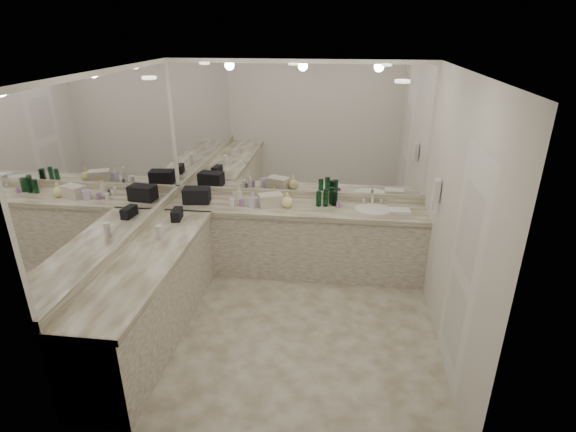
# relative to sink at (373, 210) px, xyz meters

# --- Properties ---
(floor) EXTENTS (3.20, 3.20, 0.00)m
(floor) POSITION_rel_sink_xyz_m (-0.95, -1.20, -0.90)
(floor) COLOR beige
(floor) RESTS_ON ground
(ceiling) EXTENTS (3.20, 3.20, 0.00)m
(ceiling) POSITION_rel_sink_xyz_m (-0.95, -1.20, 1.71)
(ceiling) COLOR white
(ceiling) RESTS_ON floor
(wall_back) EXTENTS (3.20, 0.02, 2.60)m
(wall_back) POSITION_rel_sink_xyz_m (-0.95, 0.30, 0.41)
(wall_back) COLOR silver
(wall_back) RESTS_ON floor
(wall_left) EXTENTS (0.02, 3.00, 2.60)m
(wall_left) POSITION_rel_sink_xyz_m (-2.55, -1.20, 0.41)
(wall_left) COLOR silver
(wall_left) RESTS_ON floor
(wall_right) EXTENTS (0.02, 3.00, 2.60)m
(wall_right) POSITION_rel_sink_xyz_m (0.65, -1.20, 0.41)
(wall_right) COLOR silver
(wall_right) RESTS_ON floor
(vanity_back_base) EXTENTS (3.20, 0.60, 0.84)m
(vanity_back_base) POSITION_rel_sink_xyz_m (-0.95, 0.00, -0.48)
(vanity_back_base) COLOR beige
(vanity_back_base) RESTS_ON floor
(vanity_back_top) EXTENTS (3.20, 0.64, 0.06)m
(vanity_back_top) POSITION_rel_sink_xyz_m (-0.95, -0.01, -0.03)
(vanity_back_top) COLOR beige
(vanity_back_top) RESTS_ON vanity_back_base
(vanity_left_base) EXTENTS (0.60, 2.40, 0.84)m
(vanity_left_base) POSITION_rel_sink_xyz_m (-2.25, -1.50, -0.48)
(vanity_left_base) COLOR beige
(vanity_left_base) RESTS_ON floor
(vanity_left_top) EXTENTS (0.64, 2.42, 0.06)m
(vanity_left_top) POSITION_rel_sink_xyz_m (-2.24, -1.50, -0.03)
(vanity_left_top) COLOR beige
(vanity_left_top) RESTS_ON vanity_left_base
(backsplash_back) EXTENTS (3.20, 0.04, 0.10)m
(backsplash_back) POSITION_rel_sink_xyz_m (-0.95, 0.28, 0.05)
(backsplash_back) COLOR beige
(backsplash_back) RESTS_ON vanity_back_top
(backsplash_left) EXTENTS (0.04, 3.00, 0.10)m
(backsplash_left) POSITION_rel_sink_xyz_m (-2.53, -1.20, 0.05)
(backsplash_left) COLOR beige
(backsplash_left) RESTS_ON vanity_left_top
(mirror_back) EXTENTS (3.12, 0.01, 1.55)m
(mirror_back) POSITION_rel_sink_xyz_m (-0.95, 0.29, 0.88)
(mirror_back) COLOR white
(mirror_back) RESTS_ON wall_back
(mirror_left) EXTENTS (0.01, 2.92, 1.55)m
(mirror_left) POSITION_rel_sink_xyz_m (-2.54, -1.20, 0.88)
(mirror_left) COLOR white
(mirror_left) RESTS_ON wall_left
(sink) EXTENTS (0.44, 0.44, 0.03)m
(sink) POSITION_rel_sink_xyz_m (0.00, 0.00, 0.00)
(sink) COLOR white
(sink) RESTS_ON vanity_back_top
(faucet) EXTENTS (0.24, 0.16, 0.14)m
(faucet) POSITION_rel_sink_xyz_m (0.00, 0.21, 0.07)
(faucet) COLOR silver
(faucet) RESTS_ON vanity_back_top
(wall_phone) EXTENTS (0.06, 0.10, 0.24)m
(wall_phone) POSITION_rel_sink_xyz_m (0.61, -0.50, 0.46)
(wall_phone) COLOR white
(wall_phone) RESTS_ON wall_right
(door) EXTENTS (0.02, 0.82, 2.10)m
(door) POSITION_rel_sink_xyz_m (0.64, -1.70, 0.16)
(door) COLOR white
(door) RESTS_ON wall_right
(black_toiletry_bag) EXTENTS (0.35, 0.24, 0.19)m
(black_toiletry_bag) POSITION_rel_sink_xyz_m (-2.18, -0.04, 0.10)
(black_toiletry_bag) COLOR black
(black_toiletry_bag) RESTS_ON vanity_back_top
(black_bag_spill) EXTENTS (0.13, 0.23, 0.12)m
(black_bag_spill) POSITION_rel_sink_xyz_m (-2.25, -0.57, 0.06)
(black_bag_spill) COLOR black
(black_bag_spill) RESTS_ON vanity_left_top
(cream_cosmetic_case) EXTENTS (0.33, 0.27, 0.16)m
(cream_cosmetic_case) POSITION_rel_sink_xyz_m (-1.25, -0.04, 0.09)
(cream_cosmetic_case) COLOR beige
(cream_cosmetic_case) RESTS_ON vanity_back_top
(hand_towel) EXTENTS (0.25, 0.18, 0.04)m
(hand_towel) POSITION_rel_sink_xyz_m (0.31, -0.06, 0.03)
(hand_towel) COLOR white
(hand_towel) RESTS_ON vanity_back_top
(lotion_left) EXTENTS (0.07, 0.07, 0.16)m
(lotion_left) POSITION_rel_sink_xyz_m (-2.25, -1.09, 0.08)
(lotion_left) COLOR white
(lotion_left) RESTS_ON vanity_left_top
(soap_bottle_a) EXTENTS (0.12, 0.12, 0.23)m
(soap_bottle_a) POSITION_rel_sink_xyz_m (-1.65, -0.00, 0.12)
(soap_bottle_a) COLOR beige
(soap_bottle_a) RESTS_ON vanity_back_top
(soap_bottle_b) EXTENTS (0.11, 0.11, 0.19)m
(soap_bottle_b) POSITION_rel_sink_xyz_m (-1.46, -0.10, 0.10)
(soap_bottle_b) COLOR silver
(soap_bottle_b) RESTS_ON vanity_back_top
(soap_bottle_c) EXTENTS (0.16, 0.16, 0.19)m
(soap_bottle_c) POSITION_rel_sink_xyz_m (-1.04, -0.05, 0.10)
(soap_bottle_c) COLOR #FEED9B
(soap_bottle_c) RESTS_ON vanity_back_top
(green_bottle_0) EXTENTS (0.06, 0.06, 0.21)m
(green_bottle_0) POSITION_rel_sink_xyz_m (-0.58, 0.05, 0.11)
(green_bottle_0) COLOR #134F2B
(green_bottle_0) RESTS_ON vanity_back_top
(green_bottle_1) EXTENTS (0.07, 0.07, 0.18)m
(green_bottle_1) POSITION_rel_sink_xyz_m (-0.66, 0.05, 0.10)
(green_bottle_1) COLOR #134F2B
(green_bottle_1) RESTS_ON vanity_back_top
(green_bottle_2) EXTENTS (0.07, 0.07, 0.21)m
(green_bottle_2) POSITION_rel_sink_xyz_m (-0.51, 0.16, 0.11)
(green_bottle_2) COLOR #134F2B
(green_bottle_2) RESTS_ON vanity_back_top
(green_bottle_3) EXTENTS (0.07, 0.07, 0.18)m
(green_bottle_3) POSITION_rel_sink_xyz_m (-0.49, 0.13, 0.10)
(green_bottle_3) COLOR #134F2B
(green_bottle_3) RESTS_ON vanity_back_top
(green_bottle_4) EXTENTS (0.07, 0.07, 0.19)m
(green_bottle_4) POSITION_rel_sink_xyz_m (-0.47, 0.08, 0.10)
(green_bottle_4) COLOR #134F2B
(green_bottle_4) RESTS_ON vanity_back_top
(amenity_bottle_0) EXTENTS (0.05, 0.05, 0.07)m
(amenity_bottle_0) POSITION_rel_sink_xyz_m (-0.42, 0.01, 0.04)
(amenity_bottle_0) COLOR #9966B2
(amenity_bottle_0) RESTS_ON vanity_back_top
(amenity_bottle_1) EXTENTS (0.04, 0.04, 0.09)m
(amenity_bottle_1) POSITION_rel_sink_xyz_m (-1.66, 0.08, 0.05)
(amenity_bottle_1) COLOR #3F3F4C
(amenity_bottle_1) RESTS_ON vanity_back_top
(amenity_bottle_2) EXTENTS (0.04, 0.04, 0.11)m
(amenity_bottle_2) POSITION_rel_sink_xyz_m (-1.73, 0.11, 0.06)
(amenity_bottle_2) COLOR white
(amenity_bottle_2) RESTS_ON vanity_back_top
(amenity_bottle_3) EXTENTS (0.06, 0.06, 0.09)m
(amenity_bottle_3) POSITION_rel_sink_xyz_m (-1.73, -0.08, 0.05)
(amenity_bottle_3) COLOR white
(amenity_bottle_3) RESTS_ON vanity_back_top
(amenity_bottle_4) EXTENTS (0.06, 0.06, 0.09)m
(amenity_bottle_4) POSITION_rel_sink_xyz_m (-1.61, -0.08, 0.05)
(amenity_bottle_4) COLOR #9966B2
(amenity_bottle_4) RESTS_ON vanity_back_top
(amenity_bottle_5) EXTENTS (0.04, 0.04, 0.07)m
(amenity_bottle_5) POSITION_rel_sink_xyz_m (-1.29, 0.06, 0.04)
(amenity_bottle_5) COLOR #F2D84C
(amenity_bottle_5) RESTS_ON vanity_back_top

